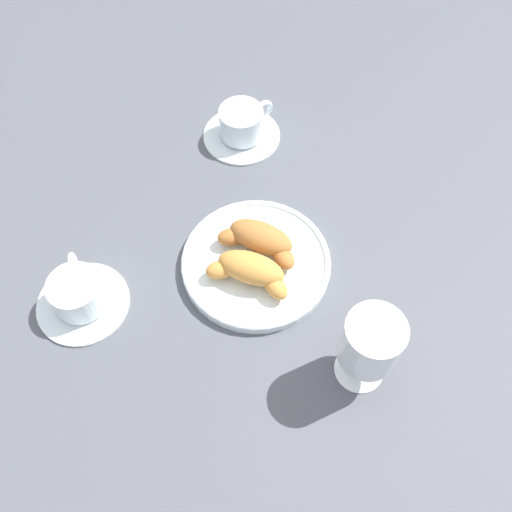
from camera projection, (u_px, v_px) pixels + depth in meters
name	position (u px, v px, depth m)	size (l,w,h in m)	color
ground_plane	(259.00, 272.00, 0.85)	(2.20, 2.20, 0.00)	#4C4F56
pastry_plate	(256.00, 263.00, 0.85)	(0.23, 0.23, 0.02)	silver
croissant_large	(260.00, 240.00, 0.84)	(0.13, 0.08, 0.04)	#AD6B33
croissant_small	(250.00, 270.00, 0.81)	(0.14, 0.07, 0.04)	#CC893D
coffee_cup_near	(79.00, 295.00, 0.80)	(0.14, 0.14, 0.06)	silver
coffee_cup_far	(242.00, 126.00, 0.97)	(0.14, 0.14, 0.06)	silver
juice_glass_left	(370.00, 344.00, 0.70)	(0.08, 0.08, 0.14)	white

